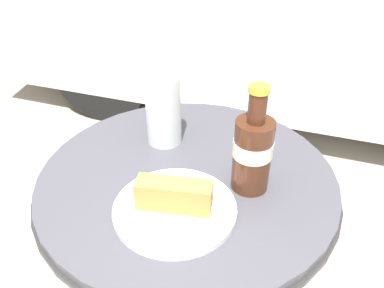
{
  "coord_description": "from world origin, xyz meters",
  "views": [
    {
      "loc": [
        0.21,
        -0.56,
        1.23
      ],
      "look_at": [
        0.0,
        0.03,
        0.81
      ],
      "focal_mm": 35.0,
      "sensor_mm": 36.0,
      "label": 1
    }
  ],
  "objects_px": {
    "cola_bottle_left": "(252,151)",
    "drinking_glass": "(164,113)",
    "parked_car": "(327,3)",
    "lunch_plate_near": "(175,204)",
    "bistro_table": "(188,244)"
  },
  "relations": [
    {
      "from": "cola_bottle_left",
      "to": "lunch_plate_near",
      "type": "distance_m",
      "value": 0.17
    },
    {
      "from": "bistro_table",
      "to": "parked_car",
      "type": "relative_size",
      "value": 0.18
    },
    {
      "from": "parked_car",
      "to": "cola_bottle_left",
      "type": "bearing_deg",
      "value": -92.03
    },
    {
      "from": "lunch_plate_near",
      "to": "drinking_glass",
      "type": "bearing_deg",
      "value": 117.08
    },
    {
      "from": "drinking_glass",
      "to": "lunch_plate_near",
      "type": "bearing_deg",
      "value": -62.92
    },
    {
      "from": "bistro_table",
      "to": "lunch_plate_near",
      "type": "bearing_deg",
      "value": -81.05
    },
    {
      "from": "parked_car",
      "to": "lunch_plate_near",
      "type": "bearing_deg",
      "value": -94.8
    },
    {
      "from": "drinking_glass",
      "to": "lunch_plate_near",
      "type": "distance_m",
      "value": 0.24
    },
    {
      "from": "cola_bottle_left",
      "to": "drinking_glass",
      "type": "height_order",
      "value": "cola_bottle_left"
    },
    {
      "from": "bistro_table",
      "to": "lunch_plate_near",
      "type": "xyz_separation_m",
      "value": [
        0.02,
        -0.11,
        0.23
      ]
    },
    {
      "from": "bistro_table",
      "to": "lunch_plate_near",
      "type": "distance_m",
      "value": 0.26
    },
    {
      "from": "cola_bottle_left",
      "to": "drinking_glass",
      "type": "relative_size",
      "value": 1.35
    },
    {
      "from": "bistro_table",
      "to": "parked_car",
      "type": "distance_m",
      "value": 2.07
    },
    {
      "from": "bistro_table",
      "to": "cola_bottle_left",
      "type": "xyz_separation_m",
      "value": [
        0.13,
        -0.0,
        0.3
      ]
    },
    {
      "from": "drinking_glass",
      "to": "parked_car",
      "type": "height_order",
      "value": "parked_car"
    }
  ]
}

